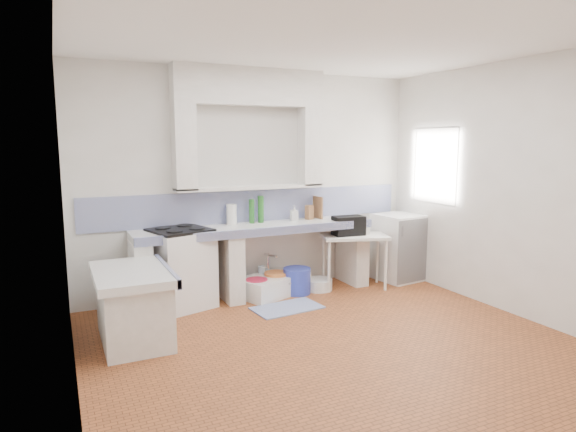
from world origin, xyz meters
name	(u,v)px	position (x,y,z in m)	size (l,w,h in m)	color
floor	(333,343)	(0.00, 0.00, 0.00)	(4.50, 4.50, 0.00)	#974E27
ceiling	(337,39)	(0.00, 0.00, 2.80)	(4.50, 4.50, 0.00)	white
wall_back	(255,182)	(0.00, 2.00, 1.40)	(4.50, 4.50, 0.00)	white
wall_front	(520,235)	(0.00, -2.00, 1.40)	(4.50, 4.50, 0.00)	white
wall_left	(66,213)	(-2.25, 0.00, 1.40)	(4.50, 4.50, 0.00)	white
wall_right	(509,189)	(2.25, 0.00, 1.40)	(4.50, 4.50, 0.00)	white
alcove_mass	(250,87)	(-0.10, 1.88, 2.58)	(1.90, 0.25, 0.45)	white
window_frame	(445,166)	(2.42, 1.20, 1.60)	(0.35, 0.86, 1.06)	#392412
lace_valance	(438,137)	(2.28, 1.20, 1.98)	(0.01, 0.84, 0.24)	white
counter_slab	(256,228)	(-0.10, 1.70, 0.86)	(3.00, 0.60, 0.08)	white
counter_lip	(265,232)	(-0.10, 1.42, 0.86)	(3.00, 0.04, 0.10)	navy
counter_pier_left	(141,277)	(-1.50, 1.70, 0.41)	(0.20, 0.55, 0.82)	white
counter_pier_mid	(230,267)	(-0.45, 1.70, 0.41)	(0.20, 0.55, 0.82)	white
counter_pier_right	(352,253)	(1.30, 1.70, 0.41)	(0.20, 0.55, 0.82)	white
peninsula_top	(132,274)	(-1.70, 0.90, 0.66)	(0.70, 1.10, 0.08)	white
peninsula_base	(134,309)	(-1.70, 0.90, 0.31)	(0.60, 1.00, 0.62)	white
peninsula_lip	(167,270)	(-1.37, 0.90, 0.66)	(0.04, 1.10, 0.10)	navy
backsplash	(255,206)	(0.00, 1.99, 1.10)	(4.27, 0.03, 0.40)	navy
stove	(181,269)	(-1.05, 1.69, 0.45)	(0.63, 0.61, 0.90)	white
sink	(274,286)	(0.11, 1.67, 0.11)	(0.89, 0.48, 0.21)	white
side_table	(354,261)	(1.20, 1.48, 0.35)	(0.85, 0.47, 0.04)	white
fridge	(399,247)	(1.99, 1.56, 0.46)	(0.59, 0.59, 0.92)	white
bucket_red	(257,289)	(-0.16, 1.56, 0.13)	(0.27, 0.27, 0.25)	red
bucket_orange	(276,283)	(0.15, 1.67, 0.14)	(0.30, 0.30, 0.28)	orange
bucket_blue	(297,281)	(0.39, 1.57, 0.16)	(0.35, 0.35, 0.33)	#2F40BD
basin_white	(318,284)	(0.72, 1.59, 0.07)	(0.36, 0.36, 0.14)	white
water_bottle_a	(262,279)	(0.02, 1.85, 0.17)	(0.09, 0.09, 0.33)	silver
water_bottle_b	(267,279)	(0.10, 1.85, 0.14)	(0.08, 0.08, 0.29)	silver
black_bag	(348,226)	(1.12, 1.52, 0.83)	(0.40, 0.23, 0.25)	black
green_bottle_a	(252,211)	(-0.10, 1.85, 1.05)	(0.07, 0.07, 0.30)	#236522
green_bottle_b	(261,209)	(0.02, 1.85, 1.07)	(0.07, 0.07, 0.34)	#236522
knife_block	(309,212)	(0.70, 1.82, 0.99)	(0.09, 0.08, 0.19)	olive
cutting_board	(318,207)	(0.84, 1.85, 1.05)	(0.02, 0.22, 0.29)	olive
paper_towel	(232,215)	(-0.37, 1.85, 1.03)	(0.13, 0.13, 0.25)	white
soap_bottle	(294,213)	(0.47, 1.80, 1.00)	(0.09, 0.09, 0.20)	white
rug	(287,308)	(0.03, 1.10, 0.01)	(0.79, 0.45, 0.01)	#384D9D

